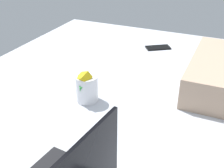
{
  "coord_description": "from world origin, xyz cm",
  "views": [
    {
      "loc": [
        98.72,
        45.64,
        81.3
      ],
      "look_at": [
        2.85,
        2.98,
        24.0
      ],
      "focal_mm": 46.78,
      "sensor_mm": 36.0,
      "label": 1
    }
  ],
  "objects": [
    {
      "name": "bed_mattress",
      "position": [
        0.0,
        0.0,
        9.0
      ],
      "size": [
        180.0,
        140.0,
        18.0
      ],
      "primitive_type": "cube",
      "color": "#B7BCC6",
      "rests_on": "ground"
    },
    {
      "name": "snack_cup",
      "position": [
        9.72,
        -5.19,
        23.88
      ],
      "size": [
        9.83,
        9.12,
        14.16
      ],
      "color": "silver",
      "rests_on": "bed_mattress"
    },
    {
      "name": "cell_phone",
      "position": [
        -58.06,
        5.31,
        18.4
      ],
      "size": [
        13.53,
        15.39,
        0.8
      ],
      "primitive_type": "cube",
      "rotation": [
        0.0,
        0.0,
        0.6
      ],
      "color": "black",
      "rests_on": "bed_mattress"
    }
  ]
}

